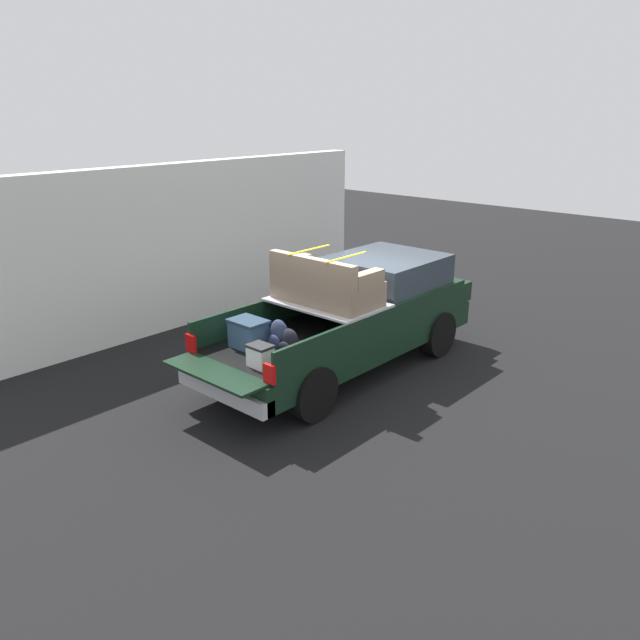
# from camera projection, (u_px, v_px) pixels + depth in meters

# --- Properties ---
(ground_plane) EXTENTS (40.00, 40.00, 0.00)m
(ground_plane) POSITION_uv_depth(u_px,v_px,m) (342.00, 370.00, 11.36)
(ground_plane) COLOR black
(pickup_truck) EXTENTS (6.05, 2.06, 2.23)m
(pickup_truck) POSITION_uv_depth(u_px,v_px,m) (356.00, 314.00, 11.31)
(pickup_truck) COLOR black
(pickup_truck) RESTS_ON ground_plane
(building_facade) EXTENTS (9.97, 0.36, 3.42)m
(building_facade) POSITION_uv_depth(u_px,v_px,m) (189.00, 244.00, 13.49)
(building_facade) COLOR white
(building_facade) RESTS_ON ground_plane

